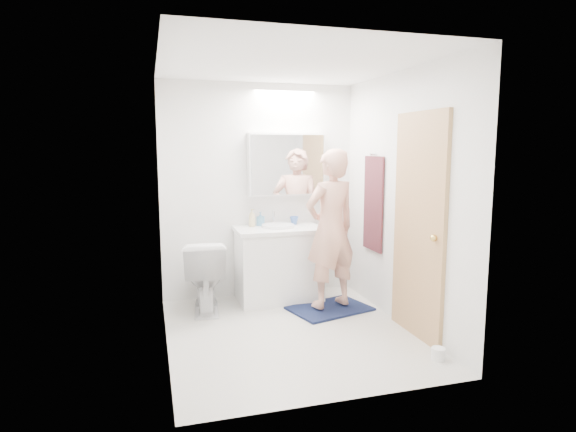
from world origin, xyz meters
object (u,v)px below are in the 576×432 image
object	(u,v)px
toilet	(205,275)
soap_bottle_a	(252,218)
vanity_cabinet	(279,266)
toothbrush_cup	(294,220)
person	(331,229)
medicine_cabinet	(286,164)
toilet_paper_roll	(438,354)
soap_bottle_b	(261,219)

from	to	relation	value
toilet	soap_bottle_a	bearing A→B (deg)	-149.02
vanity_cabinet	toothbrush_cup	distance (m)	0.55
vanity_cabinet	person	distance (m)	0.79
medicine_cabinet	toilet	world-z (taller)	medicine_cabinet
vanity_cabinet	soap_bottle_a	size ratio (longest dim) A/B	4.55
person	soap_bottle_a	size ratio (longest dim) A/B	8.25
toilet_paper_roll	toilet	bearing A→B (deg)	133.82
medicine_cabinet	soap_bottle_b	bearing A→B (deg)	-174.49
person	toothbrush_cup	distance (m)	0.66
vanity_cabinet	toilet	distance (m)	0.84
toilet	person	bearing A→B (deg)	169.88
person	toilet_paper_roll	distance (m)	1.64
toilet	toilet_paper_roll	xyz separation A→B (m)	(1.66, -1.73, -0.33)
toothbrush_cup	soap_bottle_b	bearing A→B (deg)	177.05
person	toilet_paper_roll	size ratio (longest dim) A/B	14.82
toilet	toothbrush_cup	xyz separation A→B (m)	(1.05, 0.28, 0.49)
soap_bottle_b	person	bearing A→B (deg)	-47.91
soap_bottle_b	soap_bottle_a	bearing A→B (deg)	-163.90
vanity_cabinet	medicine_cabinet	bearing A→B (deg)	54.58
soap_bottle_a	toilet	bearing A→B (deg)	-154.75
medicine_cabinet	toilet	bearing A→B (deg)	-161.60
medicine_cabinet	person	xyz separation A→B (m)	(0.28, -0.68, -0.64)
vanity_cabinet	soap_bottle_a	bearing A→B (deg)	150.56
soap_bottle_a	toothbrush_cup	distance (m)	0.49
soap_bottle_b	toilet_paper_roll	bearing A→B (deg)	-63.89
toilet	toothbrush_cup	bearing A→B (deg)	-159.63
vanity_cabinet	soap_bottle_a	xyz separation A→B (m)	(-0.27, 0.15, 0.53)
vanity_cabinet	soap_bottle_b	bearing A→B (deg)	131.96
person	toothbrush_cup	world-z (taller)	person
medicine_cabinet	toothbrush_cup	bearing A→B (deg)	-33.25
medicine_cabinet	toothbrush_cup	xyz separation A→B (m)	(0.08, -0.05, -0.63)
medicine_cabinet	toilet_paper_roll	xyz separation A→B (m)	(0.68, -2.05, -1.45)
medicine_cabinet	toothbrush_cup	distance (m)	0.64
toilet	person	distance (m)	1.39
soap_bottle_b	toothbrush_cup	size ratio (longest dim) A/B	1.59
vanity_cabinet	soap_bottle_b	xyz separation A→B (m)	(-0.16, 0.18, 0.51)
vanity_cabinet	medicine_cabinet	size ratio (longest dim) A/B	1.02
vanity_cabinet	person	world-z (taller)	person
toilet	soap_bottle_a	xyz separation A→B (m)	(0.56, 0.27, 0.54)
person	toilet_paper_roll	world-z (taller)	person
soap_bottle_a	soap_bottle_b	distance (m)	0.11
vanity_cabinet	toilet	world-z (taller)	vanity_cabinet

